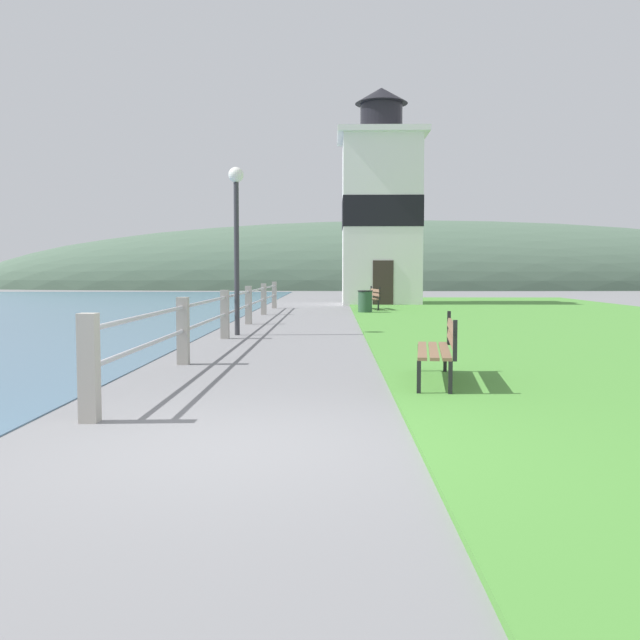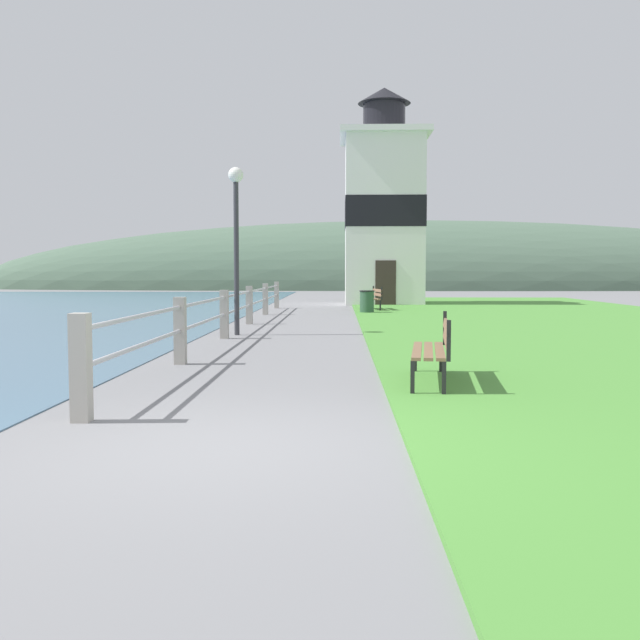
{
  "view_description": "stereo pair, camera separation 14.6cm",
  "coord_description": "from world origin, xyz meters",
  "px_view_note": "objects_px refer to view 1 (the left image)",
  "views": [
    {
      "loc": [
        0.91,
        -6.01,
        1.51
      ],
      "look_at": [
        0.58,
        11.75,
        0.3
      ],
      "focal_mm": 40.0,
      "sensor_mm": 36.0,
      "label": 1
    },
    {
      "loc": [
        1.06,
        -6.01,
        1.51
      ],
      "look_at": [
        0.58,
        11.75,
        0.3
      ],
      "focal_mm": 40.0,
      "sensor_mm": 36.0,
      "label": 2
    }
  ],
  "objects_px": {
    "park_bench_midway": "(372,297)",
    "lamp_post": "(236,219)",
    "lighthouse": "(381,210)",
    "trash_bin": "(365,302)",
    "park_bench_near": "(440,345)"
  },
  "relations": [
    {
      "from": "park_bench_midway",
      "to": "lamp_post",
      "type": "bearing_deg",
      "value": 63.36
    },
    {
      "from": "trash_bin",
      "to": "lamp_post",
      "type": "bearing_deg",
      "value": -111.7
    },
    {
      "from": "park_bench_midway",
      "to": "lighthouse",
      "type": "relative_size",
      "value": 0.19
    },
    {
      "from": "park_bench_midway",
      "to": "lighthouse",
      "type": "height_order",
      "value": "lighthouse"
    },
    {
      "from": "lighthouse",
      "to": "park_bench_midway",
      "type": "bearing_deg",
      "value": -97.18
    },
    {
      "from": "park_bench_near",
      "to": "lamp_post",
      "type": "height_order",
      "value": "lamp_post"
    },
    {
      "from": "park_bench_near",
      "to": "lighthouse",
      "type": "relative_size",
      "value": 0.2
    },
    {
      "from": "park_bench_midway",
      "to": "lamp_post",
      "type": "xyz_separation_m",
      "value": [
        -3.76,
        -10.59,
        2.2
      ]
    },
    {
      "from": "lighthouse",
      "to": "trash_bin",
      "type": "height_order",
      "value": "lighthouse"
    },
    {
      "from": "trash_bin",
      "to": "lamp_post",
      "type": "distance_m",
      "value": 9.55
    },
    {
      "from": "park_bench_midway",
      "to": "trash_bin",
      "type": "relative_size",
      "value": 2.26
    },
    {
      "from": "park_bench_midway",
      "to": "trash_bin",
      "type": "xyz_separation_m",
      "value": [
        -0.34,
        -1.98,
        -0.12
      ]
    },
    {
      "from": "lighthouse",
      "to": "lamp_post",
      "type": "xyz_separation_m",
      "value": [
        -4.47,
        -16.18,
        -1.61
      ]
    },
    {
      "from": "trash_bin",
      "to": "park_bench_midway",
      "type": "bearing_deg",
      "value": 80.36
    },
    {
      "from": "trash_bin",
      "to": "park_bench_near",
      "type": "bearing_deg",
      "value": -89.01
    }
  ]
}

